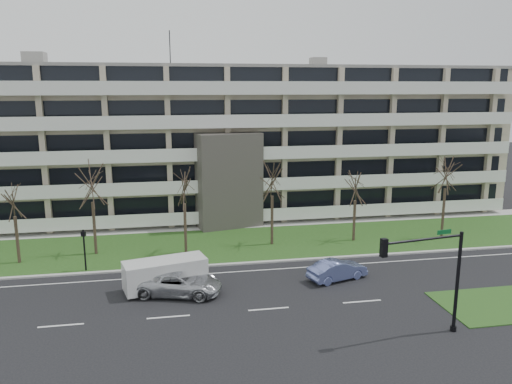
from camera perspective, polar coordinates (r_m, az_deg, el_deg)
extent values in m
plane|color=black|center=(31.09, 1.45, -13.22)|extent=(160.00, 160.00, 0.00)
cube|color=#204517|center=(43.02, -2.09, -5.91)|extent=(90.00, 10.00, 0.06)
cube|color=#B2B2AD|center=(38.33, -1.00, -8.13)|extent=(90.00, 0.35, 0.12)
cube|color=#B2B2AD|center=(48.23, -3.03, -3.92)|extent=(90.00, 2.00, 0.08)
cube|color=#204517|center=(34.89, 25.83, -11.52)|extent=(7.00, 5.00, 0.06)
cube|color=white|center=(36.97, -0.62, -8.99)|extent=(90.00, 0.12, 0.01)
cube|color=#B2A68A|center=(53.65, -4.08, 5.81)|extent=(60.00, 12.00, 15.00)
cube|color=gray|center=(53.38, -4.20, 14.00)|extent=(60.50, 12.50, 0.30)
cube|color=#4C4742|center=(47.21, -3.09, 1.30)|extent=(6.39, 3.69, 9.00)
cube|color=black|center=(47.54, -3.02, -1.71)|extent=(4.92, 1.19, 3.50)
cube|color=gray|center=(54.48, -23.98, 13.79)|extent=(2.00, 2.00, 1.20)
cylinder|color=black|center=(53.17, -9.81, 15.87)|extent=(0.10, 0.10, 3.50)
cube|color=black|center=(48.66, -3.20, -1.27)|extent=(58.00, 0.10, 1.80)
cube|color=white|center=(48.37, -3.08, -3.18)|extent=(58.00, 1.40, 0.22)
cube|color=white|center=(47.59, -2.99, -2.69)|extent=(58.00, 0.08, 1.00)
cube|color=black|center=(48.06, -3.25, 2.21)|extent=(58.00, 0.10, 1.80)
cube|color=white|center=(47.67, -3.12, 0.30)|extent=(58.00, 1.40, 0.22)
cube|color=white|center=(46.92, -3.03, 0.86)|extent=(58.00, 0.08, 1.00)
cube|color=black|center=(47.64, -3.29, 5.77)|extent=(58.00, 0.10, 1.80)
cube|color=white|center=(47.16, -3.16, 3.87)|extent=(58.00, 1.40, 0.22)
cube|color=white|center=(46.44, -3.07, 4.49)|extent=(58.00, 0.08, 1.00)
cube|color=black|center=(47.41, -3.33, 9.38)|extent=(58.00, 0.10, 1.80)
cube|color=white|center=(46.83, -3.21, 7.51)|extent=(58.00, 1.40, 0.22)
cube|color=white|center=(46.14, -3.11, 8.19)|extent=(58.00, 0.08, 1.00)
cube|color=black|center=(47.37, -3.38, 13.01)|extent=(58.00, 0.10, 1.80)
cube|color=white|center=(46.69, -3.25, 11.18)|extent=(58.00, 1.40, 0.22)
cube|color=white|center=(46.04, -3.16, 11.92)|extent=(58.00, 0.08, 1.00)
imported|color=#B5B6BC|center=(33.18, -8.83, -10.23)|extent=(6.06, 3.97, 1.55)
imported|color=#707EC3|center=(35.63, 9.27, -8.77)|extent=(4.55, 2.73, 1.42)
cube|color=silver|center=(33.86, -10.33, -9.15)|extent=(5.67, 3.21, 1.88)
cube|color=black|center=(33.67, -10.37, -8.29)|extent=(5.25, 2.97, 0.69)
cube|color=silver|center=(34.55, -6.22, -8.85)|extent=(0.79, 1.91, 1.19)
cylinder|color=black|center=(32.94, -12.75, -11.37)|extent=(0.73, 0.41, 0.69)
cylinder|color=black|center=(34.74, -13.42, -10.15)|extent=(0.73, 0.41, 0.69)
cylinder|color=black|center=(33.67, -7.04, -10.62)|extent=(0.73, 0.41, 0.69)
cylinder|color=black|center=(35.44, -8.01, -9.47)|extent=(0.73, 0.41, 0.69)
cylinder|color=black|center=(30.55, 21.61, -14.30)|extent=(0.34, 0.34, 0.29)
cylinder|color=black|center=(29.49, 22.02, -9.55)|extent=(0.19, 0.19, 5.71)
cylinder|color=black|center=(27.13, 18.48, -5.19)|extent=(4.91, 0.87, 0.13)
cube|color=black|center=(25.90, 14.40, -6.19)|extent=(0.35, 0.35, 0.95)
sphere|color=red|center=(25.81, 14.44, -5.55)|extent=(0.19, 0.19, 0.19)
sphere|color=orange|center=(25.90, 14.40, -6.19)|extent=(0.19, 0.19, 0.19)
sphere|color=green|center=(26.00, 14.37, -6.83)|extent=(0.19, 0.19, 0.19)
cube|color=#0C5926|center=(27.86, 20.71, -4.29)|extent=(0.85, 0.17, 0.24)
cylinder|color=black|center=(38.47, -19.00, -6.35)|extent=(0.13, 0.13, 3.14)
cube|color=black|center=(38.11, -19.13, -4.55)|extent=(0.36, 0.32, 0.34)
sphere|color=red|center=(38.11, -19.13, -4.55)|extent=(0.15, 0.15, 0.15)
cylinder|color=#382B21|center=(42.00, -25.62, -4.97)|extent=(0.24, 0.24, 3.69)
cylinder|color=#382B21|center=(41.82, -17.98, -3.98)|extent=(0.24, 0.24, 4.32)
cylinder|color=#382B21|center=(40.51, -8.08, -4.16)|extent=(0.24, 0.24, 4.11)
cylinder|color=#382B21|center=(42.21, 1.84, -3.27)|extent=(0.24, 0.24, 4.27)
cylinder|color=#382B21|center=(44.17, 11.16, -3.25)|extent=(0.24, 0.24, 3.61)
cylinder|color=#382B21|center=(46.94, 20.60, -2.33)|extent=(0.24, 0.24, 4.50)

